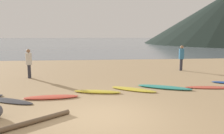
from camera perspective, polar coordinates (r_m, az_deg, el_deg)
ground_plane at (r=16.78m, az=-4.48°, el=-0.49°), size 120.00×120.00×0.20m
ocean_water at (r=71.49m, az=-5.40°, el=6.38°), size 140.00×100.00×0.01m
surfboard_2 at (r=9.38m, az=-24.45°, el=-7.55°), size 2.28×1.51×0.06m
surfboard_3 at (r=9.25m, az=-14.79°, el=-7.19°), size 2.11×0.70×0.09m
surfboard_4 at (r=9.75m, az=-3.68°, el=-6.09°), size 2.06×0.93×0.10m
surfboard_5 at (r=10.21m, az=5.27°, el=-5.52°), size 2.06×1.60×0.08m
surfboard_6 at (r=10.78m, az=12.83°, el=-4.89°), size 2.45×1.64×0.10m
surfboard_7 at (r=11.46m, az=23.15°, el=-4.66°), size 2.32×0.81×0.06m
person_0 at (r=15.98m, az=16.81°, el=2.67°), size 0.34×0.34×1.68m
person_1 at (r=13.51m, az=-19.90°, el=1.39°), size 0.33×0.33×1.62m
driftwood_log at (r=6.86m, az=-19.27°, el=-12.70°), size 1.95×1.60×0.14m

